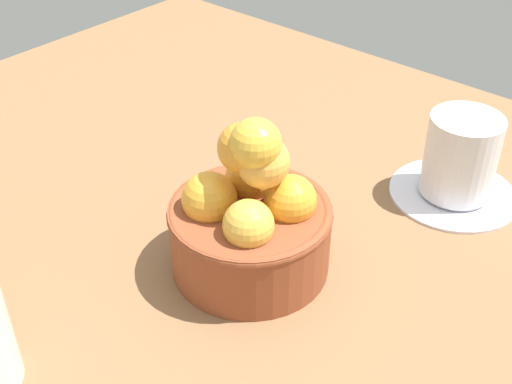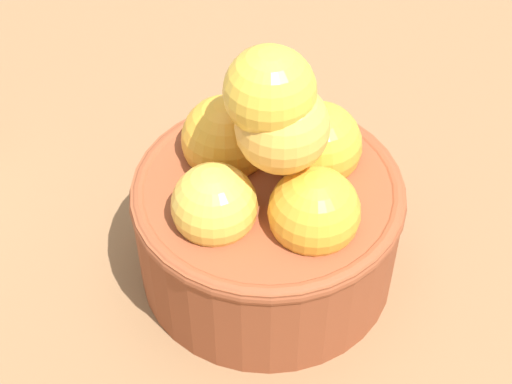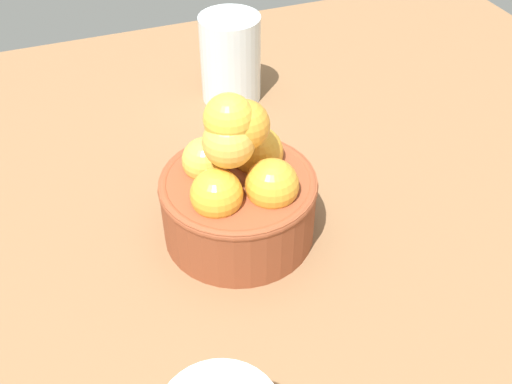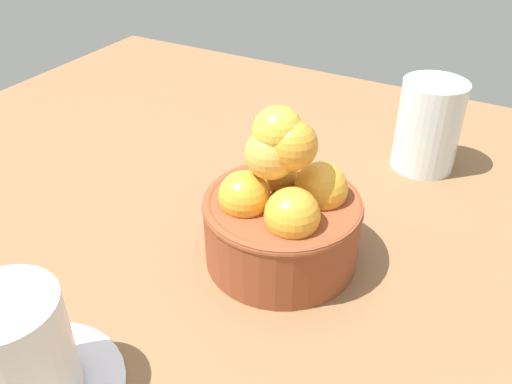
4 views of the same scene
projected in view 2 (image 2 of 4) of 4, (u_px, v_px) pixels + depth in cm
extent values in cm
cube|color=brown|center=(266.00, 285.00, 45.38)|extent=(110.93, 91.05, 3.49)
cylinder|color=brown|center=(267.00, 228.00, 41.85)|extent=(13.95, 13.95, 6.41)
torus|color=brown|center=(268.00, 192.00, 39.84)|extent=(14.15, 14.15, 1.00)
sphere|color=#EEB946|center=(214.00, 206.00, 37.43)|extent=(4.22, 4.22, 4.22)
sphere|color=gold|center=(314.00, 212.00, 37.13)|extent=(4.47, 4.47, 4.47)
sphere|color=gold|center=(318.00, 145.00, 40.47)|extent=(4.64, 4.64, 4.64)
sphere|color=gold|center=(226.00, 139.00, 40.77)|extent=(4.73, 4.73, 4.73)
sphere|color=#F7AE46|center=(282.00, 127.00, 35.54)|extent=(4.40, 4.40, 4.40)
sphere|color=orange|center=(266.00, 89.00, 36.01)|extent=(4.22, 4.22, 4.22)
sphere|color=yellow|center=(274.00, 91.00, 34.42)|extent=(4.22, 4.22, 4.22)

